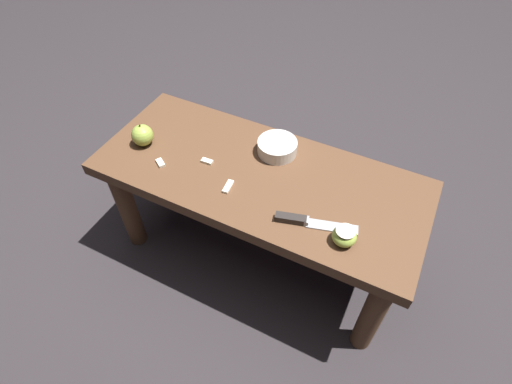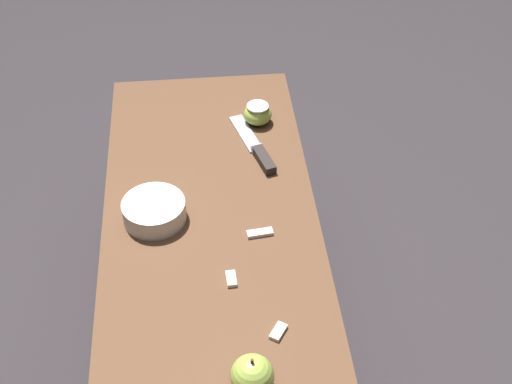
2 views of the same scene
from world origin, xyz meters
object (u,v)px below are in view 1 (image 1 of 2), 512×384
(knife, at_px, (303,221))
(apple_cut, at_px, (344,236))
(wooden_bench, at_px, (259,191))
(apple_whole, at_px, (142,135))
(bowl, at_px, (277,147))

(knife, height_order, apple_cut, apple_cut)
(wooden_bench, height_order, apple_whole, apple_whole)
(apple_cut, relative_size, bowl, 0.51)
(apple_whole, xyz_separation_m, bowl, (-0.41, -0.16, -0.01))
(knife, distance_m, apple_whole, 0.59)
(wooden_bench, relative_size, knife, 4.54)
(apple_cut, height_order, bowl, apple_cut)
(wooden_bench, bearing_deg, apple_cut, 157.82)
(wooden_bench, distance_m, apple_whole, 0.41)
(apple_cut, bearing_deg, knife, -5.25)
(knife, height_order, bowl, bowl)
(wooden_bench, xyz_separation_m, knife, (-0.19, 0.12, 0.09))
(bowl, bearing_deg, apple_whole, 21.17)
(apple_whole, distance_m, bowl, 0.43)
(wooden_bench, distance_m, bowl, 0.15)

